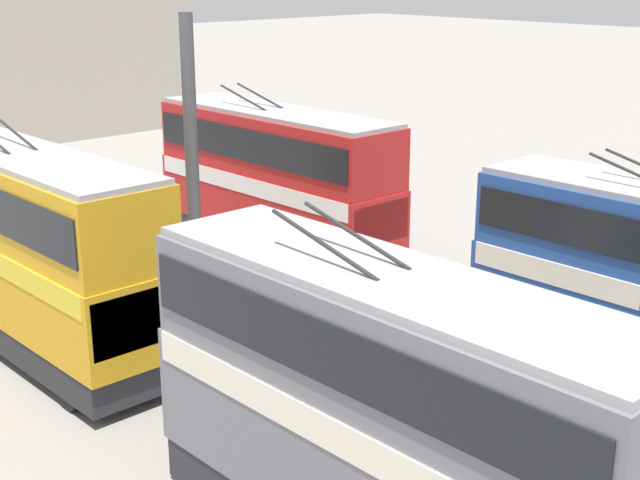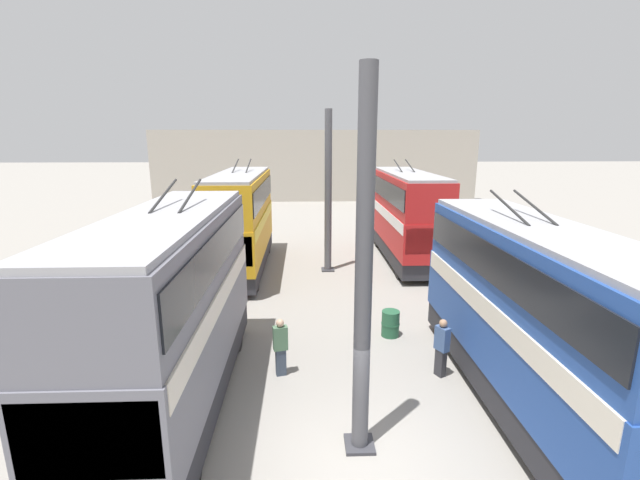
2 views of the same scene
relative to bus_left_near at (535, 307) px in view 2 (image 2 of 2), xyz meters
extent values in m
plane|color=gray|center=(-1.84, 4.59, -2.75)|extent=(240.00, 240.00, 0.00)
cube|color=#A8A093|center=(37.75, 4.59, 1.14)|extent=(0.50, 36.00, 7.77)
cylinder|color=#4C4C51|center=(-1.46, 4.59, 1.42)|extent=(0.37, 0.37, 8.33)
cube|color=#333338|center=(-1.46, 4.59, -2.71)|extent=(0.67, 0.67, 0.08)
cylinder|color=#4C4C51|center=(12.02, 4.59, 1.42)|extent=(0.37, 0.37, 8.33)
cube|color=#333338|center=(12.02, 4.59, -2.71)|extent=(0.67, 0.67, 0.08)
cylinder|color=black|center=(3.30, -1.05, -2.27)|extent=(0.95, 0.30, 0.95)
cylinder|color=black|center=(3.30, 1.05, -2.27)|extent=(0.95, 0.30, 0.95)
cube|color=#28282D|center=(0.01, 0.00, -2.11)|extent=(9.58, 2.45, 0.76)
cube|color=#234793|center=(0.01, 0.00, -0.75)|extent=(9.78, 2.50, 1.95)
cube|color=silver|center=(0.01, 0.00, -0.05)|extent=(9.49, 2.54, 0.55)
cube|color=#234793|center=(0.01, 0.00, 1.09)|extent=(9.68, 2.43, 1.73)
cube|color=black|center=(0.01, 0.00, 1.18)|extent=(9.39, 2.51, 0.95)
cube|color=#9E9EA3|center=(0.01, 0.00, 2.02)|extent=(9.58, 2.25, 0.14)
cylinder|color=#282828|center=(1.23, -0.35, 2.38)|extent=(2.35, 0.07, 0.65)
cylinder|color=#282828|center=(1.23, 0.35, 2.38)|extent=(2.35, 0.07, 0.65)
cylinder|color=black|center=(10.51, -1.05, -2.21)|extent=(1.08, 0.30, 1.08)
cylinder|color=black|center=(10.51, 1.05, -2.21)|extent=(1.08, 0.30, 1.08)
cylinder|color=black|center=(17.08, -1.05, -2.21)|extent=(1.08, 0.30, 1.08)
cylinder|color=black|center=(17.08, 1.05, -2.21)|extent=(1.08, 0.30, 1.08)
cube|color=#28282D|center=(13.90, 0.00, -2.05)|extent=(9.38, 2.45, 0.79)
cube|color=red|center=(13.90, 0.00, -0.69)|extent=(9.57, 2.50, 1.94)
cube|color=white|center=(13.90, 0.00, 0.01)|extent=(9.28, 2.54, 0.55)
cube|color=red|center=(13.90, 0.00, 1.23)|extent=(9.47, 2.43, 1.89)
cube|color=black|center=(13.90, 0.00, 1.32)|extent=(9.19, 2.51, 1.04)
cube|color=#9E9EA3|center=(13.90, 0.00, 2.24)|extent=(9.38, 2.25, 0.14)
cube|color=black|center=(9.17, 0.00, -0.49)|extent=(0.12, 2.30, 1.24)
cylinder|color=#282828|center=(15.09, -0.35, 2.60)|extent=(2.35, 0.07, 0.65)
cylinder|color=#282828|center=(15.09, 0.35, 2.60)|extent=(2.35, 0.07, 0.65)
cylinder|color=black|center=(-2.76, 8.13, -2.20)|extent=(1.09, 0.30, 1.09)
cylinder|color=black|center=(-2.76, 10.23, -2.20)|extent=(1.09, 0.30, 1.09)
cylinder|color=black|center=(3.28, 8.13, -2.20)|extent=(1.09, 0.30, 1.09)
cylinder|color=black|center=(3.28, 10.23, -2.20)|extent=(1.09, 0.30, 1.09)
cube|color=#28282D|center=(0.36, 9.18, -2.05)|extent=(8.86, 2.45, 0.79)
cube|color=slate|center=(0.36, 9.18, -0.57)|extent=(9.04, 2.50, 2.17)
cube|color=silver|center=(0.36, 9.18, 0.24)|extent=(8.77, 2.54, 0.55)
cube|color=slate|center=(0.36, 9.18, 1.40)|extent=(8.95, 2.43, 1.76)
cube|color=black|center=(0.36, 9.18, 1.48)|extent=(8.68, 2.51, 0.97)
cube|color=#9E9EA3|center=(0.36, 9.18, 2.35)|extent=(8.86, 2.25, 0.14)
cube|color=black|center=(-4.10, 9.18, -0.35)|extent=(0.12, 2.30, 1.39)
cylinder|color=#282828|center=(1.49, 8.83, 2.71)|extent=(2.35, 0.07, 0.65)
cylinder|color=#282828|center=(1.49, 9.53, 2.71)|extent=(2.35, 0.07, 0.65)
cylinder|color=black|center=(8.97, 8.13, -2.27)|extent=(0.96, 0.30, 0.96)
cylinder|color=black|center=(8.97, 10.23, -2.27)|extent=(0.96, 0.30, 0.96)
cylinder|color=black|center=(15.69, 8.13, -2.27)|extent=(0.96, 0.30, 0.96)
cylinder|color=black|center=(15.69, 10.23, -2.27)|extent=(0.96, 0.30, 0.96)
cube|color=#28282D|center=(12.43, 9.18, -2.10)|extent=(9.52, 2.45, 0.77)
cube|color=gold|center=(12.43, 9.18, -0.70)|extent=(9.72, 2.50, 2.04)
cube|color=yellow|center=(12.43, 9.18, 0.05)|extent=(9.43, 2.54, 0.55)
cube|color=gold|center=(12.43, 9.18, 1.30)|extent=(9.62, 2.43, 1.96)
cube|color=black|center=(12.43, 9.18, 1.40)|extent=(9.33, 2.51, 1.08)
cube|color=#9E9EA3|center=(12.43, 9.18, 2.35)|extent=(9.52, 2.25, 0.14)
cube|color=black|center=(7.63, 9.18, -0.49)|extent=(0.12, 2.30, 1.30)
cylinder|color=#282828|center=(13.65, 8.83, 2.71)|extent=(2.35, 0.07, 0.65)
cylinder|color=#282828|center=(13.65, 9.53, 2.71)|extent=(2.35, 0.07, 0.65)
cube|color=#2D2D33|center=(1.46, 1.81, -2.33)|extent=(0.36, 0.32, 0.84)
cube|color=#3D5684|center=(1.46, 1.81, -1.55)|extent=(0.48, 0.41, 0.73)
sphere|color=#A37A5B|center=(1.46, 1.81, -1.07)|extent=(0.24, 0.24, 0.24)
cube|color=#384251|center=(1.67, 6.56, -2.33)|extent=(0.26, 0.34, 0.83)
cube|color=#4C7051|center=(1.67, 6.56, -1.56)|extent=(0.33, 0.46, 0.72)
sphere|color=tan|center=(1.67, 6.56, -1.08)|extent=(0.24, 0.24, 0.24)
cylinder|color=#235638|center=(4.14, 2.78, -2.28)|extent=(0.63, 0.63, 0.94)
cylinder|color=#235638|center=(4.14, 2.78, -2.28)|extent=(0.66, 0.66, 0.04)
camera|label=1|loc=(-7.96, 18.41, 6.80)|focal=50.00mm
camera|label=2|loc=(-9.91, 5.81, 4.18)|focal=24.00mm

